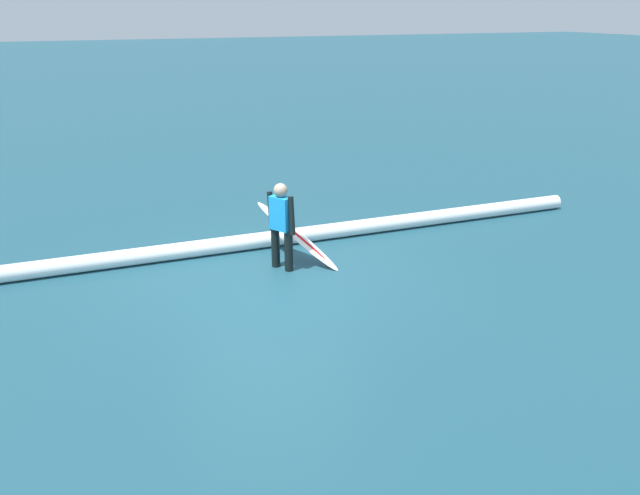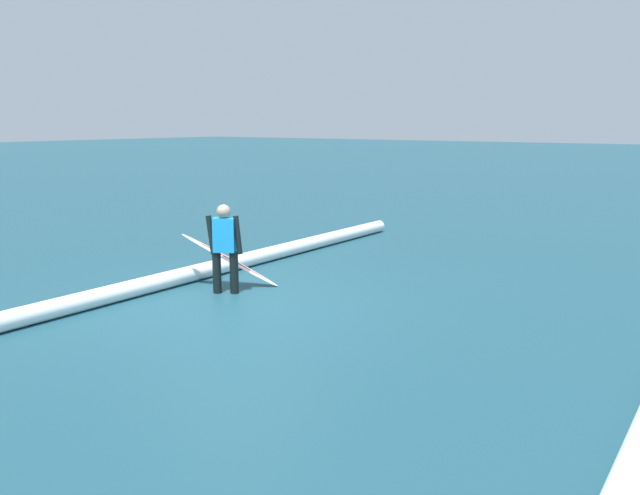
# 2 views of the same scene
# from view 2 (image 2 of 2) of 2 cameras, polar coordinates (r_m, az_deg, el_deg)

# --- Properties ---
(ground_plane) EXTENTS (157.43, 157.43, 0.00)m
(ground_plane) POSITION_cam_2_polar(r_m,az_deg,el_deg) (9.48, -7.87, -5.20)
(ground_plane) COLOR #1B4655
(surfer) EXTENTS (0.35, 0.54, 1.44)m
(surfer) POSITION_cam_2_polar(r_m,az_deg,el_deg) (9.92, -8.80, 0.32)
(surfer) COLOR black
(surfer) RESTS_ON ground_plane
(surfboard) EXTENTS (1.17, 1.44, 0.94)m
(surfboard) POSITION_cam_2_polar(r_m,az_deg,el_deg) (10.36, -8.27, -1.18)
(surfboard) COLOR white
(surfboard) RESTS_ON ground_plane
(wave_crest_foreground) EXTENTS (14.27, 0.61, 0.28)m
(wave_crest_foreground) POSITION_cam_2_polar(r_m,az_deg,el_deg) (10.33, -15.54, -3.31)
(wave_crest_foreground) COLOR white
(wave_crest_foreground) RESTS_ON ground_plane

